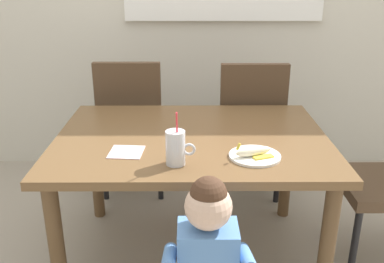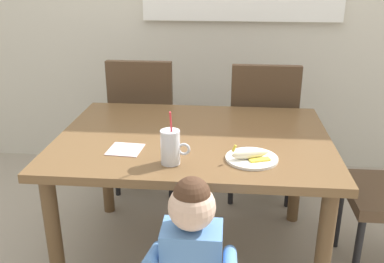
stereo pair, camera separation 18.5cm
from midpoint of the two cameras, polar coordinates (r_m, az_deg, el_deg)
ground_plane at (r=2.50m, az=2.40°, el=-16.08°), size 24.00×24.00×0.00m
dining_table at (r=2.18m, az=2.64°, el=-2.81°), size 1.35×1.00×0.72m
dining_chair_left at (r=2.93m, az=-4.53°, el=1.72°), size 0.44×0.44×0.96m
dining_chair_right at (r=2.87m, az=11.11°, el=0.91°), size 0.44×0.45×0.96m
toddler_standing at (r=1.63m, az=3.36°, el=-16.08°), size 0.33×0.24×0.84m
milk_cup at (r=1.82m, az=0.05°, el=-2.38°), size 0.13×0.09×0.25m
snack_plate at (r=1.91m, az=10.70°, el=-3.59°), size 0.23×0.23×0.01m
peeled_banana at (r=1.89m, az=10.61°, el=-3.00°), size 0.18×0.13×0.07m
paper_napkin at (r=1.99m, az=-6.25°, el=-2.44°), size 0.16×0.16×0.00m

